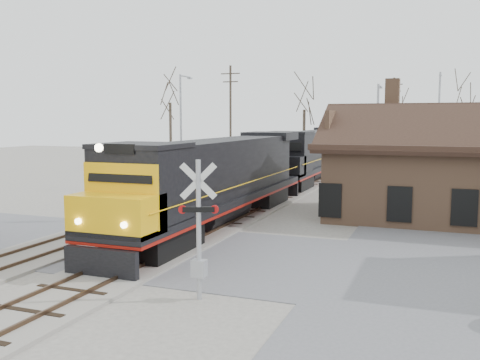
% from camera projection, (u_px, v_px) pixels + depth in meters
% --- Properties ---
extents(ground, '(140.00, 140.00, 0.00)m').
position_uv_depth(ground, '(163.00, 250.00, 22.63)').
color(ground, '#A59F95').
rests_on(ground, ground).
extents(road, '(60.00, 9.00, 0.03)m').
position_uv_depth(road, '(163.00, 250.00, 22.63)').
color(road, '#5E5E63').
rests_on(road, ground).
extents(track_main, '(3.40, 90.00, 0.24)m').
position_uv_depth(track_main, '(270.00, 199.00, 36.55)').
color(track_main, '#A59F95').
rests_on(track_main, ground).
extents(track_siding, '(3.40, 90.00, 0.24)m').
position_uv_depth(track_siding, '(210.00, 196.00, 38.14)').
color(track_siding, '#A59F95').
rests_on(track_siding, ground).
extents(depot, '(15.20, 9.31, 7.90)m').
position_uv_depth(depot, '(463.00, 176.00, 29.28)').
color(depot, '#8D6549').
rests_on(depot, ground).
extents(locomotive_lead, '(3.13, 20.98, 4.66)m').
position_uv_depth(locomotive_lead, '(214.00, 180.00, 27.38)').
color(locomotive_lead, black).
rests_on(locomotive_lead, ground).
extents(locomotive_trailing, '(3.13, 20.98, 4.41)m').
position_uv_depth(locomotive_trailing, '(310.00, 154.00, 47.13)').
color(locomotive_trailing, black).
rests_on(locomotive_trailing, ground).
extents(crossbuck_near, '(1.17, 0.55, 4.32)m').
position_uv_depth(crossbuck_near, '(199.00, 235.00, 16.28)').
color(crossbuck_near, '#A5A8AD').
rests_on(crossbuck_near, ground).
extents(crossbuck_far, '(1.19, 0.31, 4.16)m').
position_uv_depth(crossbuck_far, '(100.00, 185.00, 28.99)').
color(crossbuck_far, '#A5A8AD').
rests_on(crossbuck_far, ground).
extents(streetlight_a, '(0.25, 2.04, 9.05)m').
position_uv_depth(streetlight_a, '(182.00, 125.00, 42.73)').
color(streetlight_a, '#A5A8AD').
rests_on(streetlight_a, ground).
extents(streetlight_b, '(0.25, 2.04, 8.24)m').
position_uv_depth(streetlight_b, '(377.00, 130.00, 41.73)').
color(streetlight_b, '#A5A8AD').
rests_on(streetlight_b, ground).
extents(streetlight_c, '(0.25, 2.04, 9.76)m').
position_uv_depth(streetlight_c, '(438.00, 120.00, 48.75)').
color(streetlight_c, '#A5A8AD').
rests_on(streetlight_c, ground).
extents(utility_pole_a, '(2.00, 0.24, 10.82)m').
position_uv_depth(utility_pole_a, '(231.00, 118.00, 53.45)').
color(utility_pole_a, '#382D23').
rests_on(utility_pole_a, ground).
extents(utility_pole_b, '(2.00, 0.24, 10.43)m').
position_uv_depth(utility_pole_b, '(393.00, 120.00, 63.88)').
color(utility_pole_b, '#382D23').
rests_on(utility_pole_b, ground).
extents(tree_a, '(4.89, 4.89, 11.98)m').
position_uv_depth(tree_a, '(170.00, 91.00, 58.40)').
color(tree_a, '#382D23').
rests_on(tree_a, ground).
extents(tree_b, '(4.37, 4.37, 10.71)m').
position_uv_depth(tree_b, '(304.00, 100.00, 57.75)').
color(tree_b, '#382D23').
rests_on(tree_b, ground).
extents(tree_c, '(4.74, 4.74, 11.61)m').
position_uv_depth(tree_c, '(397.00, 97.00, 66.32)').
color(tree_c, '#382D23').
rests_on(tree_c, ground).
extents(tree_d, '(4.87, 4.87, 11.93)m').
position_uv_depth(tree_d, '(464.00, 91.00, 56.86)').
color(tree_d, '#382D23').
rests_on(tree_d, ground).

